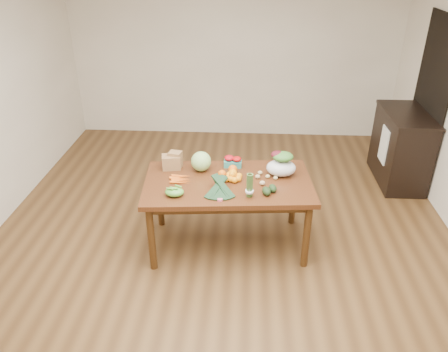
# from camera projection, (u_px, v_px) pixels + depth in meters

# --- Properties ---
(floor) EXTENTS (6.00, 6.00, 0.00)m
(floor) POSITION_uv_depth(u_px,v_px,m) (222.00, 242.00, 4.63)
(floor) COLOR brown
(floor) RESTS_ON ground
(room_walls) EXTENTS (5.02, 6.02, 2.70)m
(room_walls) POSITION_uv_depth(u_px,v_px,m) (222.00, 123.00, 3.99)
(room_walls) COLOR white
(room_walls) RESTS_ON floor
(dining_table) EXTENTS (1.70, 1.04, 0.75)m
(dining_table) POSITION_uv_depth(u_px,v_px,m) (228.00, 213.00, 4.44)
(dining_table) COLOR #4B2211
(dining_table) RESTS_ON floor
(doorway_dark) EXTENTS (0.02, 1.00, 2.10)m
(doorway_dark) POSITION_uv_depth(u_px,v_px,m) (429.00, 103.00, 5.41)
(doorway_dark) COLOR black
(doorway_dark) RESTS_ON floor
(cabinet) EXTENTS (0.52, 1.02, 0.94)m
(cabinet) POSITION_uv_depth(u_px,v_px,m) (401.00, 148.00, 5.62)
(cabinet) COLOR black
(cabinet) RESTS_ON floor
(dish_towel) EXTENTS (0.02, 0.28, 0.45)m
(dish_towel) POSITION_uv_depth(u_px,v_px,m) (384.00, 145.00, 5.50)
(dish_towel) COLOR white
(dish_towel) RESTS_ON cabinet
(paper_bag) EXTENTS (0.26, 0.23, 0.18)m
(paper_bag) POSITION_uv_depth(u_px,v_px,m) (171.00, 161.00, 4.46)
(paper_bag) COLOR olive
(paper_bag) RESTS_ON dining_table
(cabbage) EXTENTS (0.20, 0.20, 0.20)m
(cabbage) POSITION_uv_depth(u_px,v_px,m) (201.00, 161.00, 4.42)
(cabbage) COLOR #B5D67B
(cabbage) RESTS_ON dining_table
(strawberry_basket_a) EXTENTS (0.11, 0.11, 0.10)m
(strawberry_basket_a) POSITION_uv_depth(u_px,v_px,m) (229.00, 162.00, 4.53)
(strawberry_basket_a) COLOR red
(strawberry_basket_a) RESTS_ON dining_table
(strawberry_basket_b) EXTENTS (0.10, 0.10, 0.09)m
(strawberry_basket_b) POSITION_uv_depth(u_px,v_px,m) (237.00, 163.00, 4.52)
(strawberry_basket_b) COLOR red
(strawberry_basket_b) RESTS_ON dining_table
(orange_a) EXTENTS (0.08, 0.08, 0.08)m
(orange_a) POSITION_uv_depth(u_px,v_px,m) (222.00, 174.00, 4.32)
(orange_a) COLOR orange
(orange_a) RESTS_ON dining_table
(orange_b) EXTENTS (0.09, 0.09, 0.09)m
(orange_b) POSITION_uv_depth(u_px,v_px,m) (233.00, 169.00, 4.39)
(orange_b) COLOR orange
(orange_b) RESTS_ON dining_table
(orange_c) EXTENTS (0.09, 0.09, 0.09)m
(orange_c) POSITION_uv_depth(u_px,v_px,m) (233.00, 173.00, 4.32)
(orange_c) COLOR orange
(orange_c) RESTS_ON dining_table
(mandarin_cluster) EXTENTS (0.19, 0.19, 0.10)m
(mandarin_cluster) POSITION_uv_depth(u_px,v_px,m) (232.00, 176.00, 4.26)
(mandarin_cluster) COLOR #FF9A0F
(mandarin_cluster) RESTS_ON dining_table
(carrots) EXTENTS (0.23, 0.21, 0.03)m
(carrots) POSITION_uv_depth(u_px,v_px,m) (180.00, 179.00, 4.27)
(carrots) COLOR #E75913
(carrots) RESTS_ON dining_table
(snap_pea_bag) EXTENTS (0.18, 0.13, 0.08)m
(snap_pea_bag) POSITION_uv_depth(u_px,v_px,m) (174.00, 192.00, 4.00)
(snap_pea_bag) COLOR green
(snap_pea_bag) RESTS_ON dining_table
(kale_bunch) EXTENTS (0.35, 0.43, 0.16)m
(kale_bunch) POSITION_uv_depth(u_px,v_px,m) (220.00, 188.00, 4.00)
(kale_bunch) COLOR black
(kale_bunch) RESTS_ON dining_table
(asparagus_bundle) EXTENTS (0.09, 0.12, 0.26)m
(asparagus_bundle) POSITION_uv_depth(u_px,v_px,m) (250.00, 185.00, 3.94)
(asparagus_bundle) COLOR #4C7133
(asparagus_bundle) RESTS_ON dining_table
(potato_a) EXTENTS (0.05, 0.04, 0.04)m
(potato_a) POSITION_uv_depth(u_px,v_px,m) (258.00, 177.00, 4.30)
(potato_a) COLOR tan
(potato_a) RESTS_ON dining_table
(potato_b) EXTENTS (0.06, 0.05, 0.05)m
(potato_b) POSITION_uv_depth(u_px,v_px,m) (262.00, 183.00, 4.19)
(potato_b) COLOR tan
(potato_b) RESTS_ON dining_table
(potato_c) EXTENTS (0.05, 0.04, 0.04)m
(potato_c) POSITION_uv_depth(u_px,v_px,m) (268.00, 176.00, 4.31)
(potato_c) COLOR #CEB877
(potato_c) RESTS_ON dining_table
(potato_d) EXTENTS (0.05, 0.04, 0.04)m
(potato_d) POSITION_uv_depth(u_px,v_px,m) (260.00, 173.00, 4.38)
(potato_d) COLOR tan
(potato_d) RESTS_ON dining_table
(potato_e) EXTENTS (0.05, 0.04, 0.04)m
(potato_e) POSITION_uv_depth(u_px,v_px,m) (276.00, 178.00, 4.28)
(potato_e) COLOR #DECF80
(potato_e) RESTS_ON dining_table
(avocado_a) EXTENTS (0.11, 0.13, 0.08)m
(avocado_a) POSITION_uv_depth(u_px,v_px,m) (266.00, 191.00, 4.02)
(avocado_a) COLOR black
(avocado_a) RESTS_ON dining_table
(avocado_b) EXTENTS (0.10, 0.12, 0.07)m
(avocado_b) POSITION_uv_depth(u_px,v_px,m) (273.00, 188.00, 4.07)
(avocado_b) COLOR black
(avocado_b) RESTS_ON dining_table
(salad_bag) EXTENTS (0.31, 0.24, 0.23)m
(salad_bag) POSITION_uv_depth(u_px,v_px,m) (281.00, 165.00, 4.32)
(salad_bag) COLOR silver
(salad_bag) RESTS_ON dining_table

